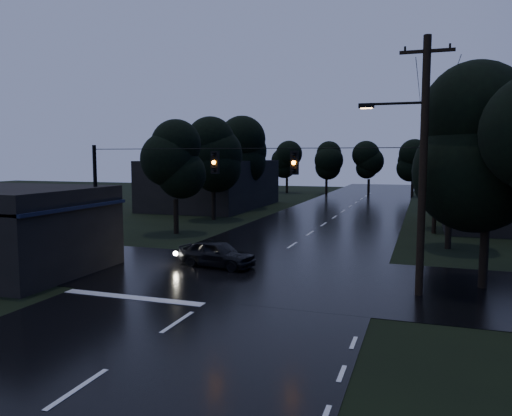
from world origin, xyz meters
The scene contains 17 objects.
ground centered at (0.00, 0.00, 0.00)m, with size 160.00×160.00×0.00m, color black.
main_road centered at (0.00, 30.00, 0.00)m, with size 12.00×120.00×0.02m, color black.
cross_street centered at (0.00, 12.00, 0.00)m, with size 60.00×9.00×0.02m, color black.
building_far_right centered at (14.00, 34.00, 2.20)m, with size 10.00×14.00×4.40m, color black.
building_far_left centered at (-14.00, 40.00, 2.50)m, with size 10.00×16.00×5.00m, color black.
utility_pole_main centered at (7.41, 11.00, 5.26)m, with size 3.50×0.30×10.00m.
utility_pole_far centered at (8.30, 28.00, 3.88)m, with size 2.00×0.30×7.50m.
anchor_pole_left centered at (-7.50, 11.00, 3.00)m, with size 0.18×0.18×6.00m, color black.
span_signals centered at (0.56, 10.99, 5.24)m, with size 15.00×0.37×1.12m.
tree_corner_near centered at (10.00, 13.00, 5.99)m, with size 4.48×4.48×9.44m.
tree_left_a centered at (-9.00, 22.00, 5.24)m, with size 3.92×3.92×8.26m.
tree_left_b centered at (-9.60, 30.00, 5.62)m, with size 4.20×4.20×8.85m.
tree_left_c centered at (-10.20, 40.00, 5.99)m, with size 4.48×4.48×9.44m.
tree_right_a centered at (9.00, 22.00, 5.62)m, with size 4.20×4.20×8.85m.
tree_right_b centered at (9.60, 30.00, 5.99)m, with size 4.48×4.48×9.44m.
tree_right_c centered at (10.20, 40.00, 6.37)m, with size 4.76×4.76×10.03m.
car centered at (-2.07, 13.12, 0.67)m, with size 1.59×3.96×1.35m, color black.
Camera 1 is at (7.58, -9.29, 5.47)m, focal length 35.00 mm.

